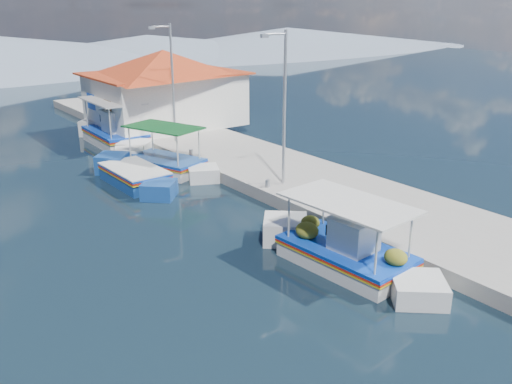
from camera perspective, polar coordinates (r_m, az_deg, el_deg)
ground at (r=17.97m, az=-4.41°, el=-4.96°), size 160.00×160.00×0.00m
quay at (r=25.69m, az=-0.56°, el=3.19°), size 5.00×44.00×0.50m
bollards at (r=23.83m, az=-3.57°, el=2.88°), size 0.20×17.20×0.30m
main_caique at (r=16.16m, az=9.32°, el=-6.35°), size 2.35×6.94×2.29m
caique_green_canopy at (r=25.31m, az=-9.63°, el=2.93°), size 3.30×6.03×2.40m
caique_blue_hull at (r=23.86m, az=-12.83°, el=1.56°), size 1.93×6.23×1.11m
caique_far at (r=31.03m, az=-14.77°, el=5.87°), size 2.43×7.84×2.74m
harbor_building at (r=32.84m, az=-9.66°, el=10.97°), size 10.49×10.49×4.40m
lamp_post_near at (r=20.97m, az=2.86°, el=9.61°), size 1.21×0.14×6.00m
lamp_post_far at (r=28.41m, az=-9.03°, el=11.94°), size 1.21×0.14×6.00m
mountain_ridge at (r=71.75m, az=-25.18°, el=13.25°), size 171.40×96.00×5.50m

